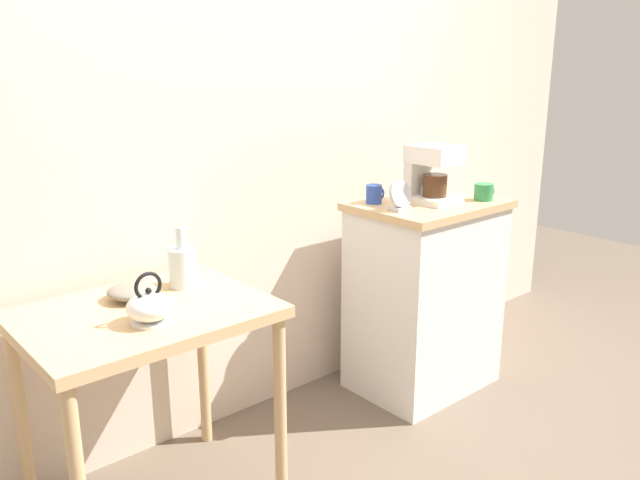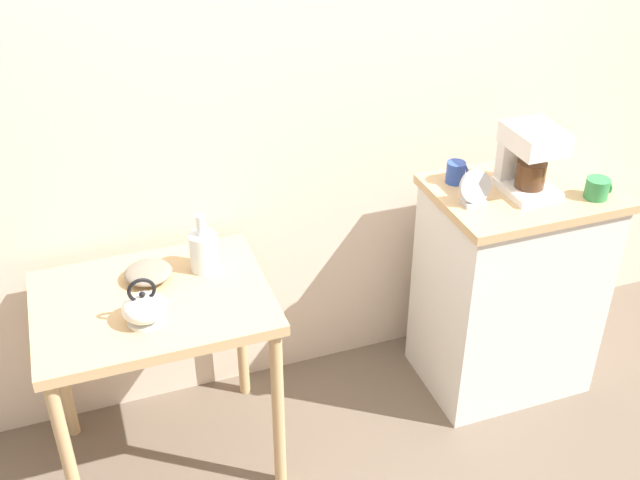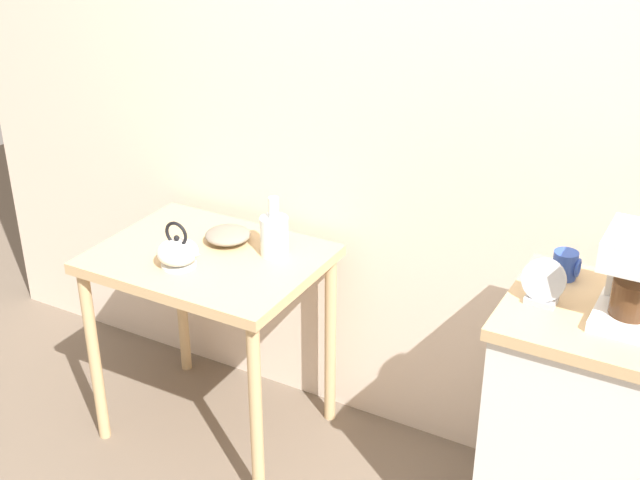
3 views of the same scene
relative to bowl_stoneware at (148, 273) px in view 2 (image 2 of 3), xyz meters
The scene contains 11 objects.
ground_plane 1.07m from the bowl_stoneware, 13.96° to the right, with size 8.00×8.00×0.00m, color #6B5B4C.
back_wall 1.04m from the bowl_stoneware, 20.67° to the left, with size 4.40×0.10×2.80m, color beige.
wooden_table 0.18m from the bowl_stoneware, 95.35° to the right, with size 0.79×0.60×0.76m.
kitchen_counter 1.45m from the bowl_stoneware, ahead, with size 0.68×0.50×0.92m.
bowl_stoneware is the anchor object (origin of this frame).
teakettle 0.24m from the bowl_stoneware, 100.94° to the right, with size 0.18×0.14×0.17m.
glass_carafe_vase 0.20m from the bowl_stoneware, ahead, with size 0.10×0.10×0.22m.
coffee_maker 1.44m from the bowl_stoneware, ahead, with size 0.18×0.22×0.26m.
mug_blue 1.20m from the bowl_stoneware, ahead, with size 0.08×0.07×0.08m.
mug_tall_green 1.65m from the bowl_stoneware, ahead, with size 0.09×0.09×0.08m.
table_clock 1.20m from the bowl_stoneware, ahead, with size 0.12×0.06×0.13m.
Camera 2 is at (-0.87, -2.09, 2.30)m, focal length 43.04 mm.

